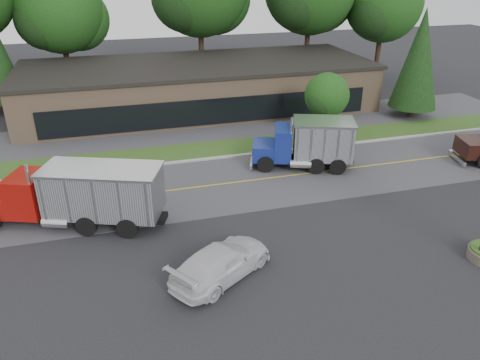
% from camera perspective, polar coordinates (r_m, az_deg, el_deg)
% --- Properties ---
extents(ground, '(140.00, 140.00, 0.00)m').
position_cam_1_polar(ground, '(22.66, 3.14, -10.26)').
color(ground, '#2E2E33').
rests_on(ground, ground).
extents(road, '(60.00, 8.00, 0.02)m').
position_cam_1_polar(road, '(30.09, -2.36, -0.53)').
color(road, '#57575D').
rests_on(road, ground).
extents(center_line, '(60.00, 0.12, 0.01)m').
position_cam_1_polar(center_line, '(30.09, -2.36, -0.53)').
color(center_line, gold).
rests_on(center_line, ground).
extents(curb, '(60.00, 0.30, 0.12)m').
position_cam_1_polar(curb, '(33.82, -4.05, 2.49)').
color(curb, '#9E9E99').
rests_on(curb, ground).
extents(grass_verge, '(60.00, 3.40, 0.03)m').
position_cam_1_polar(grass_verge, '(35.45, -4.66, 3.59)').
color(grass_verge, '#2F4E1A').
rests_on(grass_verge, ground).
extents(far_parking, '(60.00, 7.00, 0.02)m').
position_cam_1_polar(far_parking, '(40.06, -6.12, 6.17)').
color(far_parking, '#57575D').
rests_on(far_parking, ground).
extents(strip_mall, '(32.00, 12.00, 4.00)m').
position_cam_1_polar(strip_mall, '(45.47, -5.09, 11.22)').
color(strip_mall, '#97795C').
rests_on(strip_mall, ground).
extents(tree_far_b, '(8.93, 8.40, 12.73)m').
position_cam_1_polar(tree_far_b, '(51.78, -20.97, 18.40)').
color(tree_far_b, '#382619').
rests_on(tree_far_b, ground).
extents(tree_far_e, '(9.00, 8.47, 12.84)m').
position_cam_1_polar(tree_far_e, '(57.33, 17.16, 19.55)').
color(tree_far_e, '#382619').
rests_on(tree_far_e, ground).
extents(evergreen_right, '(4.17, 4.17, 9.49)m').
position_cam_1_polar(evergreen_right, '(44.67, 20.98, 13.65)').
color(evergreen_right, '#382619').
rests_on(evergreen_right, ground).
extents(tree_verge, '(3.69, 3.47, 5.26)m').
position_cam_1_polar(tree_verge, '(37.51, 10.58, 9.89)').
color(tree_verge, '#382619').
rests_on(tree_verge, ground).
extents(dump_truck_red, '(10.60, 6.07, 3.36)m').
position_cam_1_polar(dump_truck_red, '(26.40, -19.20, -1.60)').
color(dump_truck_red, black).
rests_on(dump_truck_red, ground).
extents(dump_truck_blue, '(7.20, 4.70, 3.36)m').
position_cam_1_polar(dump_truck_blue, '(32.29, 8.37, 4.57)').
color(dump_truck_blue, black).
rests_on(dump_truck_blue, ground).
extents(rally_car, '(5.67, 4.80, 1.56)m').
position_cam_1_polar(rally_car, '(21.49, -2.27, -9.93)').
color(rally_car, silver).
rests_on(rally_car, ground).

